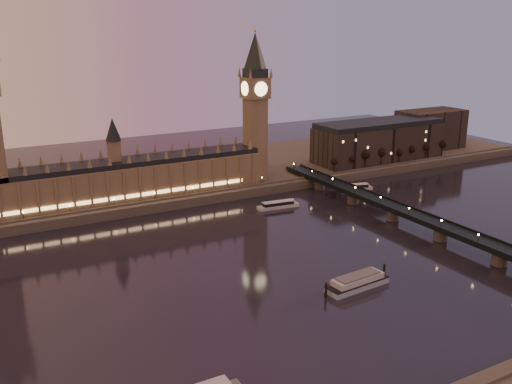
% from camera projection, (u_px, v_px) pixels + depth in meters
% --- Properties ---
extents(ground, '(700.00, 700.00, 0.00)m').
position_uv_depth(ground, '(278.00, 260.00, 283.76)').
color(ground, black).
rests_on(ground, ground).
extents(far_embankment, '(560.00, 130.00, 6.00)m').
position_uv_depth(far_embankment, '(200.00, 174.00, 435.23)').
color(far_embankment, '#423D35').
rests_on(far_embankment, ground).
extents(palace_of_westminster, '(180.00, 26.62, 52.00)m').
position_uv_depth(palace_of_westminster, '(125.00, 174.00, 360.43)').
color(palace_of_westminster, brown).
rests_on(palace_of_westminster, ground).
extents(big_ben, '(17.68, 17.68, 104.00)m').
position_uv_depth(big_ben, '(255.00, 98.00, 392.15)').
color(big_ben, brown).
rests_on(big_ben, ground).
extents(westminster_bridge, '(13.20, 260.00, 15.30)m').
position_uv_depth(westminster_bridge, '(415.00, 220.00, 324.76)').
color(westminster_bridge, black).
rests_on(westminster_bridge, ground).
extents(city_block, '(155.00, 45.00, 34.00)m').
position_uv_depth(city_block, '(396.00, 137.00, 477.83)').
color(city_block, black).
rests_on(city_block, ground).
extents(bare_tree_0, '(6.15, 6.15, 12.51)m').
position_uv_depth(bare_tree_0, '(333.00, 161.00, 423.78)').
color(bare_tree_0, black).
rests_on(bare_tree_0, ground).
extents(bare_tree_1, '(6.15, 6.15, 12.51)m').
position_uv_depth(bare_tree_1, '(350.00, 158.00, 431.14)').
color(bare_tree_1, black).
rests_on(bare_tree_1, ground).
extents(bare_tree_2, '(6.15, 6.15, 12.51)m').
position_uv_depth(bare_tree_2, '(367.00, 156.00, 438.50)').
color(bare_tree_2, black).
rests_on(bare_tree_2, ground).
extents(bare_tree_3, '(6.15, 6.15, 12.51)m').
position_uv_depth(bare_tree_3, '(383.00, 154.00, 445.87)').
color(bare_tree_3, black).
rests_on(bare_tree_3, ground).
extents(bare_tree_4, '(6.15, 6.15, 12.51)m').
position_uv_depth(bare_tree_4, '(398.00, 152.00, 453.23)').
color(bare_tree_4, black).
rests_on(bare_tree_4, ground).
extents(bare_tree_5, '(6.15, 6.15, 12.51)m').
position_uv_depth(bare_tree_5, '(413.00, 150.00, 460.59)').
color(bare_tree_5, black).
rests_on(bare_tree_5, ground).
extents(bare_tree_6, '(6.15, 6.15, 12.51)m').
position_uv_depth(bare_tree_6, '(427.00, 148.00, 467.96)').
color(bare_tree_6, black).
rests_on(bare_tree_6, ground).
extents(bare_tree_7, '(6.15, 6.15, 12.51)m').
position_uv_depth(bare_tree_7, '(441.00, 146.00, 475.32)').
color(bare_tree_7, black).
rests_on(bare_tree_7, ground).
extents(cruise_boat_a, '(28.03, 8.82, 4.41)m').
position_uv_depth(cruise_boat_a, '(278.00, 205.00, 364.14)').
color(cruise_boat_a, silver).
rests_on(cruise_boat_a, ground).
extents(cruise_boat_b, '(24.39, 12.11, 4.37)m').
position_uv_depth(cruise_boat_b, '(356.00, 187.00, 403.34)').
color(cruise_boat_b, silver).
rests_on(cruise_boat_b, ground).
extents(moored_barge, '(36.27, 11.54, 6.67)m').
position_uv_depth(moored_barge, '(357.00, 282.00, 253.79)').
color(moored_barge, '#95A7BE').
rests_on(moored_barge, ground).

